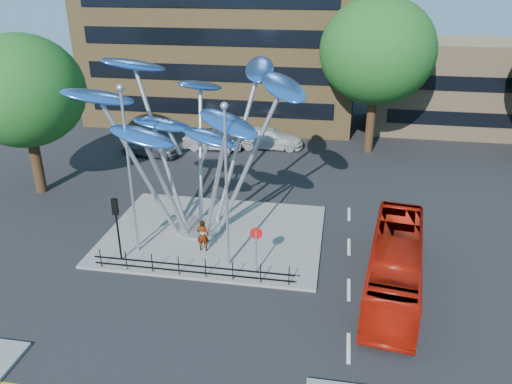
% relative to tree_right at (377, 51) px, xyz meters
% --- Properties ---
extents(ground, '(120.00, 120.00, 0.00)m').
position_rel_tree_right_xyz_m(ground, '(-8.00, -22.00, -8.04)').
color(ground, black).
rests_on(ground, ground).
extents(traffic_island, '(12.00, 9.00, 0.15)m').
position_rel_tree_right_xyz_m(traffic_island, '(-9.00, -16.00, -7.96)').
color(traffic_island, slate).
rests_on(traffic_island, ground).
extents(low_building_near, '(15.00, 8.00, 8.00)m').
position_rel_tree_right_xyz_m(low_building_near, '(8.00, 8.00, -4.04)').
color(low_building_near, tan).
rests_on(low_building_near, ground).
extents(tree_right, '(8.80, 8.80, 12.11)m').
position_rel_tree_right_xyz_m(tree_right, '(0.00, 0.00, 0.00)').
color(tree_right, black).
rests_on(tree_right, ground).
extents(tree_left, '(7.60, 7.60, 10.32)m').
position_rel_tree_right_xyz_m(tree_left, '(-22.00, -12.00, -1.24)').
color(tree_left, black).
rests_on(tree_left, ground).
extents(leaf_sculpture, '(12.72, 9.54, 9.51)m').
position_rel_tree_right_xyz_m(leaf_sculpture, '(-10.07, -15.32, -1.16)').
color(leaf_sculpture, '#9EA0A5').
rests_on(leaf_sculpture, traffic_island).
extents(street_lamp_left, '(0.36, 0.36, 8.80)m').
position_rel_tree_right_xyz_m(street_lamp_left, '(-12.50, -18.50, -2.68)').
color(street_lamp_left, '#9EA0A5').
rests_on(street_lamp_left, traffic_island).
extents(street_lamp_right, '(0.36, 0.36, 8.30)m').
position_rel_tree_right_xyz_m(street_lamp_right, '(-7.50, -19.00, -2.94)').
color(street_lamp_right, '#9EA0A5').
rests_on(street_lamp_right, traffic_island).
extents(traffic_light_island, '(0.28, 0.18, 3.42)m').
position_rel_tree_right_xyz_m(traffic_light_island, '(-13.00, -19.50, -5.42)').
color(traffic_light_island, black).
rests_on(traffic_light_island, traffic_island).
extents(no_entry_sign_island, '(0.60, 0.10, 2.45)m').
position_rel_tree_right_xyz_m(no_entry_sign_island, '(-6.00, -19.48, -6.22)').
color(no_entry_sign_island, '#9EA0A5').
rests_on(no_entry_sign_island, traffic_island).
extents(pedestrian_railing_front, '(10.00, 0.06, 1.00)m').
position_rel_tree_right_xyz_m(pedestrian_railing_front, '(-9.00, -20.30, -7.48)').
color(pedestrian_railing_front, black).
rests_on(pedestrian_railing_front, traffic_island).
extents(red_bus, '(3.46, 9.69, 2.64)m').
position_rel_tree_right_xyz_m(red_bus, '(0.50, -19.54, -6.72)').
color(red_bus, '#AE1508').
rests_on(red_bus, ground).
extents(pedestrian, '(0.66, 0.44, 1.78)m').
position_rel_tree_right_xyz_m(pedestrian, '(-9.11, -17.89, -7.00)').
color(pedestrian, gray).
rests_on(pedestrian, traffic_island).
extents(parked_car_left, '(5.10, 2.70, 1.65)m').
position_rel_tree_right_xyz_m(parked_car_left, '(-17.17, -4.00, -7.21)').
color(parked_car_left, '#45494D').
rests_on(parked_car_left, ground).
extents(parked_car_mid, '(4.87, 1.91, 1.58)m').
position_rel_tree_right_xyz_m(parked_car_mid, '(-12.67, -1.70, -7.25)').
color(parked_car_mid, '#B8B9C1').
rests_on(parked_car_mid, ground).
extents(parked_car_right, '(5.80, 2.64, 1.65)m').
position_rel_tree_right_xyz_m(parked_car_right, '(-8.17, -0.46, -7.21)').
color(parked_car_right, beige).
rests_on(parked_car_right, ground).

